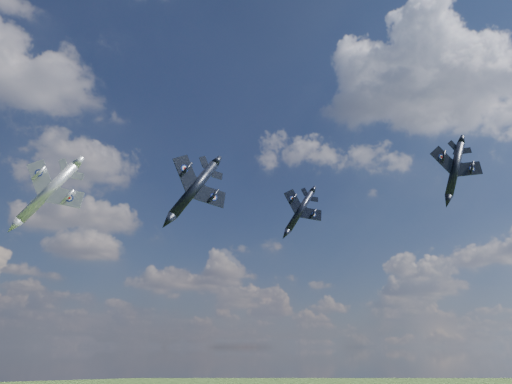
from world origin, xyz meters
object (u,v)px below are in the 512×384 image
jet_right_navy (455,169)px  jet_high_navy (300,211)px  jet_left_silver (48,192)px  jet_lead_navy (194,189)px

jet_right_navy → jet_high_navy: jet_high_navy is taller
jet_left_silver → jet_high_navy: bearing=25.4°
jet_lead_navy → jet_right_navy: bearing=-22.8°
jet_high_navy → jet_left_silver: size_ratio=0.90×
jet_high_navy → jet_left_silver: jet_high_navy is taller
jet_high_navy → jet_right_navy: bearing=-67.2°
jet_high_navy → jet_left_silver: 48.22m
jet_lead_navy → jet_left_silver: 23.58m
jet_lead_navy → jet_right_navy: size_ratio=1.12×
jet_lead_navy → jet_left_silver: jet_left_silver is taller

